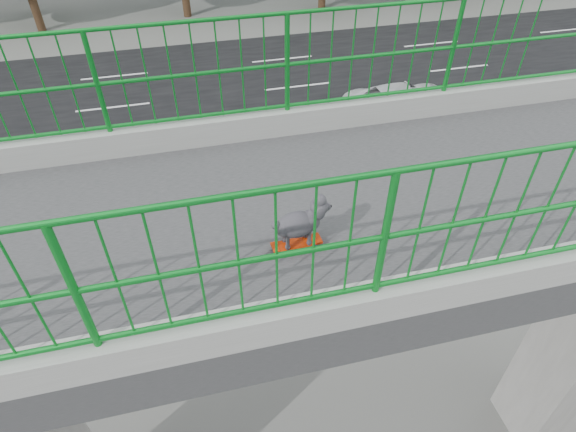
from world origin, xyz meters
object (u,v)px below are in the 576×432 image
at_px(skateboard, 297,244).
at_px(car_0, 215,249).
at_px(car_6, 71,197).
at_px(car_2, 404,103).
at_px(car_5, 401,218).
at_px(poodle, 300,222).

height_order(skateboard, car_0, skateboard).
bearing_deg(car_6, car_2, 104.50).
distance_m(car_5, car_6, 9.95).
bearing_deg(poodle, car_5, 139.80).
bearing_deg(car_5, poodle, -36.70).
height_order(car_5, car_6, car_6).
bearing_deg(car_0, skateboard, 4.69).
xyz_separation_m(skateboard, car_5, (-6.54, 4.90, -6.38)).
distance_m(skateboard, car_6, 12.46).
relative_size(car_0, car_6, 0.74).
distance_m(skateboard, car_2, 16.43).
height_order(skateboard, car_6, skateboard).
xyz_separation_m(car_0, car_6, (-3.20, -3.98, 0.07)).
xyz_separation_m(poodle, car_5, (-6.54, 4.87, -6.64)).
distance_m(poodle, car_5, 10.51).
distance_m(car_0, car_5, 5.44).
bearing_deg(poodle, car_2, 145.34).
height_order(poodle, car_2, poodle).
xyz_separation_m(car_2, car_5, (6.40, -2.95, 0.01)).
relative_size(poodle, car_6, 0.10).
relative_size(car_2, car_5, 1.18).
height_order(skateboard, car_5, skateboard).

